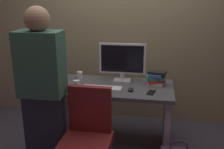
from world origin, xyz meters
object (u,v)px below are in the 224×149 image
object	(u,v)px
monitor	(122,60)
keyboard	(102,88)
person_at_desk	(43,96)
mouse	(131,89)
book_stack	(156,78)
desk	(113,104)
cup_near_keyboard	(77,85)
cup_by_monitor	(80,75)
office_chair	(87,145)
cell_phone	(151,92)

from	to	relation	value
monitor	keyboard	world-z (taller)	monitor
person_at_desk	mouse	distance (m)	0.94
person_at_desk	book_stack	distance (m)	1.29
keyboard	mouse	distance (m)	0.32
desk	book_stack	world-z (taller)	book_stack
keyboard	cup_near_keyboard	distance (m)	0.28
desk	monitor	world-z (taller)	monitor
cup_by_monitor	monitor	bearing A→B (deg)	-1.68
keyboard	office_chair	bearing A→B (deg)	-90.90
person_at_desk	cup_near_keyboard	bearing A→B (deg)	73.75
person_at_desk	monitor	distance (m)	1.08
mouse	cup_by_monitor	bearing A→B (deg)	153.51
person_at_desk	monitor	world-z (taller)	person_at_desk
cup_by_monitor	keyboard	bearing A→B (deg)	-43.11
cup_by_monitor	book_stack	size ratio (longest dim) A/B	0.36
monitor	cup_near_keyboard	xyz separation A→B (m)	(-0.45, -0.36, -0.21)
desk	mouse	world-z (taller)	mouse
cup_near_keyboard	monitor	bearing A→B (deg)	38.48
mouse	book_stack	size ratio (longest dim) A/B	0.43
mouse	cup_near_keyboard	world-z (taller)	cup_near_keyboard
keyboard	cell_phone	bearing A→B (deg)	-3.80
office_chair	person_at_desk	distance (m)	0.60
cup_by_monitor	book_stack	world-z (taller)	book_stack
cup_by_monitor	cup_near_keyboard	bearing A→B (deg)	-78.49
mouse	keyboard	bearing A→B (deg)	179.00
keyboard	book_stack	xyz separation A→B (m)	(0.58, 0.23, 0.07)
cup_near_keyboard	keyboard	bearing A→B (deg)	10.25
office_chair	book_stack	world-z (taller)	office_chair
person_at_desk	monitor	bearing A→B (deg)	55.60
monitor	cell_phone	xyz separation A→B (m)	(0.36, -0.34, -0.25)
person_at_desk	desk	bearing A→B (deg)	52.93
monitor	mouse	xyz separation A→B (m)	(0.14, -0.32, -0.24)
person_at_desk	keyboard	size ratio (longest dim) A/B	3.81
keyboard	cell_phone	world-z (taller)	keyboard
cup_near_keyboard	cup_by_monitor	size ratio (longest dim) A/B	1.17
office_chair	cup_by_monitor	distance (m)	1.10
desk	person_at_desk	world-z (taller)	person_at_desk
cup_near_keyboard	cell_phone	bearing A→B (deg)	1.48
monitor	book_stack	world-z (taller)	monitor
mouse	cup_near_keyboard	bearing A→B (deg)	-175.76
office_chair	keyboard	distance (m)	0.73
office_chair	cell_phone	bearing A→B (deg)	49.60
monitor	cup_near_keyboard	size ratio (longest dim) A/B	5.49
mouse	desk	bearing A→B (deg)	149.96
keyboard	cup_near_keyboard	size ratio (longest dim) A/B	4.37
desk	cup_by_monitor	xyz separation A→B (m)	(-0.45, 0.21, 0.27)
desk	cell_phone	xyz separation A→B (m)	(0.44, -0.15, 0.23)
cup_near_keyboard	cup_by_monitor	world-z (taller)	cup_near_keyboard
cup_near_keyboard	cell_phone	distance (m)	0.81
office_chair	keyboard	bearing A→B (deg)	89.87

